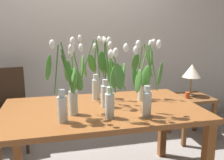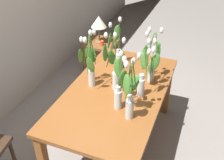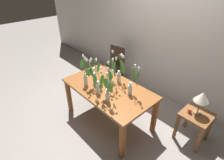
{
  "view_description": "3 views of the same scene",
  "coord_description": "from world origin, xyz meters",
  "px_view_note": "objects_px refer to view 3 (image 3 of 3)",
  "views": [
    {
      "loc": [
        -0.36,
        -1.83,
        1.37
      ],
      "look_at": [
        0.07,
        -0.06,
        0.98
      ],
      "focal_mm": 38.49,
      "sensor_mm": 36.0,
      "label": 1
    },
    {
      "loc": [
        -1.91,
        -0.71,
        2.23
      ],
      "look_at": [
        -0.03,
        0.03,
        0.87
      ],
      "focal_mm": 42.0,
      "sensor_mm": 36.0,
      "label": 2
    },
    {
      "loc": [
        1.91,
        -1.66,
        2.47
      ],
      "look_at": [
        0.1,
        -0.0,
        0.94
      ],
      "focal_mm": 28.53,
      "sensor_mm": 36.0,
      "label": 3
    }
  ],
  "objects_px": {
    "tulip_vase_5": "(97,84)",
    "table_lamp": "(202,98)",
    "tulip_vase_6": "(86,74)",
    "dining_table": "(108,92)",
    "tulip_vase_4": "(111,77)",
    "tulip_vase_0": "(107,90)",
    "tulip_vase_1": "(119,71)",
    "dining_chair": "(115,64)",
    "tulip_vase_2": "(95,76)",
    "side_table": "(195,120)",
    "pillar_candle": "(190,111)",
    "tulip_vase_3": "(132,85)"
  },
  "relations": [
    {
      "from": "dining_table",
      "to": "table_lamp",
      "type": "relative_size",
      "value": 4.02
    },
    {
      "from": "tulip_vase_5",
      "to": "side_table",
      "type": "bearing_deg",
      "value": 38.08
    },
    {
      "from": "tulip_vase_6",
      "to": "dining_table",
      "type": "bearing_deg",
      "value": 36.59
    },
    {
      "from": "tulip_vase_6",
      "to": "table_lamp",
      "type": "relative_size",
      "value": 1.46
    },
    {
      "from": "dining_table",
      "to": "side_table",
      "type": "bearing_deg",
      "value": 29.32
    },
    {
      "from": "tulip_vase_5",
      "to": "table_lamp",
      "type": "bearing_deg",
      "value": 38.97
    },
    {
      "from": "tulip_vase_2",
      "to": "pillar_candle",
      "type": "height_order",
      "value": "tulip_vase_2"
    },
    {
      "from": "tulip_vase_1",
      "to": "side_table",
      "type": "height_order",
      "value": "tulip_vase_1"
    },
    {
      "from": "dining_table",
      "to": "tulip_vase_4",
      "type": "height_order",
      "value": "tulip_vase_4"
    },
    {
      "from": "tulip_vase_0",
      "to": "tulip_vase_5",
      "type": "xyz_separation_m",
      "value": [
        -0.24,
        0.0,
        -0.02
      ]
    },
    {
      "from": "tulip_vase_6",
      "to": "tulip_vase_0",
      "type": "bearing_deg",
      "value": -3.42
    },
    {
      "from": "dining_table",
      "to": "dining_chair",
      "type": "relative_size",
      "value": 1.72
    },
    {
      "from": "dining_table",
      "to": "tulip_vase_1",
      "type": "distance_m",
      "value": 0.41
    },
    {
      "from": "tulip_vase_1",
      "to": "tulip_vase_5",
      "type": "relative_size",
      "value": 1.09
    },
    {
      "from": "tulip_vase_1",
      "to": "table_lamp",
      "type": "relative_size",
      "value": 1.46
    },
    {
      "from": "tulip_vase_0",
      "to": "tulip_vase_4",
      "type": "distance_m",
      "value": 0.37
    },
    {
      "from": "tulip_vase_0",
      "to": "tulip_vase_5",
      "type": "distance_m",
      "value": 0.24
    },
    {
      "from": "side_table",
      "to": "table_lamp",
      "type": "relative_size",
      "value": 1.38
    },
    {
      "from": "tulip_vase_2",
      "to": "table_lamp",
      "type": "bearing_deg",
      "value": 29.79
    },
    {
      "from": "dining_table",
      "to": "pillar_candle",
      "type": "xyz_separation_m",
      "value": [
        1.18,
        0.66,
        -0.06
      ]
    },
    {
      "from": "dining_chair",
      "to": "side_table",
      "type": "relative_size",
      "value": 1.69
    },
    {
      "from": "tulip_vase_2",
      "to": "tulip_vase_6",
      "type": "relative_size",
      "value": 0.91
    },
    {
      "from": "tulip_vase_3",
      "to": "tulip_vase_5",
      "type": "height_order",
      "value": "tulip_vase_3"
    },
    {
      "from": "tulip_vase_5",
      "to": "tulip_vase_4",
      "type": "bearing_deg",
      "value": 88.1
    },
    {
      "from": "side_table",
      "to": "pillar_candle",
      "type": "bearing_deg",
      "value": -149.63
    },
    {
      "from": "tulip_vase_3",
      "to": "dining_table",
      "type": "bearing_deg",
      "value": -160.25
    },
    {
      "from": "tulip_vase_4",
      "to": "tulip_vase_3",
      "type": "bearing_deg",
      "value": 17.86
    },
    {
      "from": "dining_table",
      "to": "tulip_vase_2",
      "type": "distance_m",
      "value": 0.37
    },
    {
      "from": "dining_table",
      "to": "tulip_vase_5",
      "type": "xyz_separation_m",
      "value": [
        0.03,
        -0.26,
        0.3
      ]
    },
    {
      "from": "tulip_vase_2",
      "to": "tulip_vase_6",
      "type": "xyz_separation_m",
      "value": [
        -0.08,
        -0.11,
        0.05
      ]
    },
    {
      "from": "tulip_vase_6",
      "to": "tulip_vase_4",
      "type": "bearing_deg",
      "value": 36.19
    },
    {
      "from": "tulip_vase_3",
      "to": "tulip_vase_5",
      "type": "distance_m",
      "value": 0.54
    },
    {
      "from": "tulip_vase_2",
      "to": "tulip_vase_3",
      "type": "bearing_deg",
      "value": 22.37
    },
    {
      "from": "tulip_vase_1",
      "to": "tulip_vase_4",
      "type": "bearing_deg",
      "value": -78.54
    },
    {
      "from": "pillar_candle",
      "to": "dining_chair",
      "type": "bearing_deg",
      "value": 170.61
    },
    {
      "from": "dining_chair",
      "to": "table_lamp",
      "type": "relative_size",
      "value": 2.34
    },
    {
      "from": "tulip_vase_0",
      "to": "dining_chair",
      "type": "distance_m",
      "value": 1.78
    },
    {
      "from": "tulip_vase_2",
      "to": "tulip_vase_3",
      "type": "xyz_separation_m",
      "value": [
        0.62,
        0.25,
        0.01
      ]
    },
    {
      "from": "tulip_vase_2",
      "to": "pillar_candle",
      "type": "distance_m",
      "value": 1.63
    },
    {
      "from": "tulip_vase_3",
      "to": "tulip_vase_5",
      "type": "bearing_deg",
      "value": -132.35
    },
    {
      "from": "tulip_vase_5",
      "to": "dining_chair",
      "type": "height_order",
      "value": "tulip_vase_5"
    },
    {
      "from": "tulip_vase_3",
      "to": "tulip_vase_6",
      "type": "relative_size",
      "value": 0.94
    },
    {
      "from": "tulip_vase_3",
      "to": "tulip_vase_5",
      "type": "xyz_separation_m",
      "value": [
        -0.36,
        -0.4,
        0.01
      ]
    },
    {
      "from": "tulip_vase_6",
      "to": "table_lamp",
      "type": "height_order",
      "value": "tulip_vase_6"
    },
    {
      "from": "tulip_vase_0",
      "to": "side_table",
      "type": "bearing_deg",
      "value": 44.22
    },
    {
      "from": "tulip_vase_5",
      "to": "table_lamp",
      "type": "relative_size",
      "value": 1.34
    },
    {
      "from": "tulip_vase_4",
      "to": "tulip_vase_0",
      "type": "bearing_deg",
      "value": -51.14
    },
    {
      "from": "tulip_vase_0",
      "to": "table_lamp",
      "type": "distance_m",
      "value": 1.41
    },
    {
      "from": "tulip_vase_2",
      "to": "tulip_vase_6",
      "type": "bearing_deg",
      "value": -125.95
    },
    {
      "from": "table_lamp",
      "to": "dining_chair",
      "type": "bearing_deg",
      "value": 173.06
    }
  ]
}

